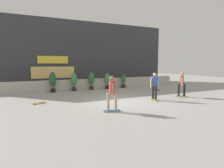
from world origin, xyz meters
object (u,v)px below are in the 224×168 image
Objects in this scene: potted_plant_2 at (91,79)px; skateboard_near_camera at (39,103)px; potted_plant_4 at (123,81)px; skater_foreground at (154,85)px; potted_plant_3 at (107,80)px; skater_far_left at (112,92)px; potted_plant_1 at (74,80)px; potted_plant_0 at (53,80)px; skateboard_aside at (156,89)px; skater_mid_plaza at (182,83)px.

potted_plant_2 is 6.21m from skateboard_near_camera.
skater_foreground is (-1.25, -6.08, 0.27)m from potted_plant_4.
skater_far_left reaches higher than potted_plant_3.
skater_far_left is 1.00× the size of skater_foreground.
potted_plant_1 is at bearing -180.00° from potted_plant_3.
skater_foreground is at bearing -49.96° from potted_plant_0.
skateboard_near_camera is at bearing -171.55° from skateboard_aside.
potted_plant_3 is at bearing 180.00° from potted_plant_4.
skater_far_left reaches higher than potted_plant_0.
skater_foreground reaches higher than potted_plant_1.
potted_plant_0 reaches higher than potted_plant_1.
potted_plant_1 is 1.82× the size of skateboard_near_camera.
potted_plant_1 is at bearing -180.00° from potted_plant_4.
skater_foreground is at bearing 21.14° from skater_far_left.
potted_plant_1 reaches higher than skateboard_aside.
skateboard_aside is at bearing -37.83° from potted_plant_3.
potted_plant_1 reaches higher than potted_plant_4.
potted_plant_4 is at bearing 123.25° from skateboard_aside.
potted_plant_1 is at bearing 52.35° from skateboard_near_camera.
potted_plant_4 is at bearing 78.39° from skater_foreground.
skater_mid_plaza is at bearing -45.74° from potted_plant_1.
skater_mid_plaza is (4.29, -5.97, 0.05)m from potted_plant_2.
skater_mid_plaza is at bearing 14.06° from skater_far_left.
skater_far_left is (-3.19, -7.47, 0.15)m from potted_plant_3.
skater_mid_plaza is at bearing -12.24° from skateboard_near_camera.
skateboard_near_camera is (-6.13, -4.04, -0.73)m from potted_plant_3.
potted_plant_4 is at bearing 0.00° from potted_plant_1.
potted_plant_2 is at bearing 0.00° from potted_plant_1.
skateboard_near_camera and skateboard_aside have the same top height.
potted_plant_3 is 6.10m from skater_foreground.
potted_plant_0 is 0.94× the size of skater_far_left.
potted_plant_0 is 1.15× the size of potted_plant_3.
skater_foreground reaches higher than potted_plant_4.
skateboard_aside is at bearing 36.47° from skater_far_left.
potted_plant_4 is 0.73× the size of skater_mid_plaza.
potted_plant_3 reaches higher than skateboard_near_camera.
potted_plant_2 reaches higher than skateboard_aside.
potted_plant_0 is 3.21m from potted_plant_2.
potted_plant_1 reaches higher than potted_plant_3.
skater_mid_plaza is at bearing -54.30° from potted_plant_2.
skater_mid_plaza is 6.17m from skater_far_left.
potted_plant_4 is at bearing 100.83° from skater_mid_plaza.
skater_mid_plaza reaches higher than potted_plant_4.
potted_plant_3 is (4.70, 0.00, -0.15)m from potted_plant_0.
potted_plant_4 is 6.22m from skater_foreground.
skater_foreground is at bearing -17.38° from skateboard_near_camera.
skateboard_near_camera is at bearing -109.52° from potted_plant_0.
skateboard_aside is (9.51, 1.41, 0.00)m from skateboard_near_camera.
skateboard_aside is (0.58, 3.35, -0.88)m from skater_mid_plaza.
skateboard_near_camera is (-3.11, -4.04, -0.81)m from potted_plant_1.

